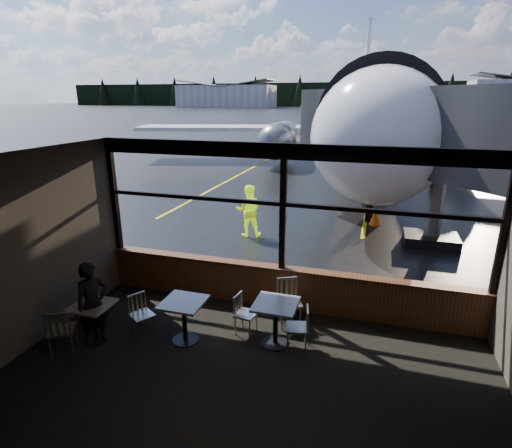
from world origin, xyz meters
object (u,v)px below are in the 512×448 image
at_px(cafe_table_mid, 185,321).
at_px(cafe_table_left, 95,322).
at_px(ground_crew, 249,211).
at_px(jet_bridge, 443,161).
at_px(cone_nose, 375,217).
at_px(chair_near_w, 246,314).
at_px(chair_near_n, 289,303).
at_px(chair_left_s, 62,330).
at_px(passenger, 93,304).
at_px(cafe_table_near, 275,324).
at_px(chair_mid_w, 142,316).
at_px(cone_wing, 283,160).
at_px(airliner, 371,72).
at_px(chair_near_e, 297,328).

bearing_deg(cafe_table_mid, cafe_table_left, -163.76).
relative_size(cafe_table_left, ground_crew, 0.44).
height_order(jet_bridge, cone_nose, jet_bridge).
relative_size(chair_near_w, cone_nose, 1.42).
height_order(cafe_table_left, chair_near_n, chair_near_n).
xyz_separation_m(chair_left_s, passenger, (0.34, 0.45, 0.33)).
relative_size(cafe_table_near, ground_crew, 0.50).
height_order(cafe_table_left, chair_mid_w, chair_mid_w).
bearing_deg(cone_wing, jet_bridge, -59.50).
height_order(jet_bridge, chair_near_w, jet_bridge).
bearing_deg(passenger, chair_left_s, 173.59).
bearing_deg(cafe_table_left, cafe_table_mid, 16.24).
distance_m(cafe_table_left, cone_wing, 21.44).
distance_m(chair_near_w, cone_wing, 20.75).
bearing_deg(chair_near_w, airliner, -174.76).
xyz_separation_m(cafe_table_mid, ground_crew, (-0.72, 6.05, 0.43)).
bearing_deg(ground_crew, chair_near_n, 99.86).
distance_m(chair_near_n, cone_wing, 20.38).
xyz_separation_m(airliner, cafe_table_left, (-3.87, -22.26, -5.52)).
relative_size(airliner, chair_near_e, 47.22).
bearing_deg(cafe_table_mid, chair_near_e, 10.79).
distance_m(airliner, ground_crew, 16.80).
bearing_deg(jet_bridge, chair_left_s, -129.97).
bearing_deg(cone_nose, jet_bridge, -34.22).
distance_m(cafe_table_mid, chair_near_w, 1.15).
relative_size(chair_near_w, ground_crew, 0.47).
relative_size(cone_nose, cone_wing, 1.12).
bearing_deg(cone_wing, chair_near_n, -76.49).
bearing_deg(jet_bridge, cone_nose, 145.78).
distance_m(airliner, cafe_table_left, 23.26).
bearing_deg(chair_near_e, ground_crew, 13.79).
distance_m(chair_near_w, chair_mid_w, 1.96).
bearing_deg(chair_near_w, cafe_table_mid, -51.39).
relative_size(chair_left_s, ground_crew, 0.54).
bearing_deg(chair_left_s, airliner, 49.17).
xyz_separation_m(jet_bridge, chair_near_n, (-3.29, -6.15, -2.06)).
relative_size(cafe_table_near, chair_near_e, 1.03).
bearing_deg(ground_crew, cone_wing, -97.48).
xyz_separation_m(cafe_table_left, chair_near_n, (3.32, 1.58, 0.10)).
relative_size(chair_near_n, chair_mid_w, 1.16).
bearing_deg(chair_near_n, chair_near_w, 9.87).
xyz_separation_m(jet_bridge, cafe_table_near, (-3.38, -6.88, -2.11)).
distance_m(chair_near_e, chair_near_n, 0.79).
height_order(airliner, chair_mid_w, airliner).
xyz_separation_m(chair_near_w, cone_wing, (-4.04, 20.35, -0.15)).
height_order(chair_near_w, chair_near_n, chair_near_n).
relative_size(airliner, chair_near_n, 40.80).
bearing_deg(chair_mid_w, chair_near_e, 130.50).
relative_size(cafe_table_near, passenger, 0.53).
height_order(chair_near_n, passenger, passenger).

